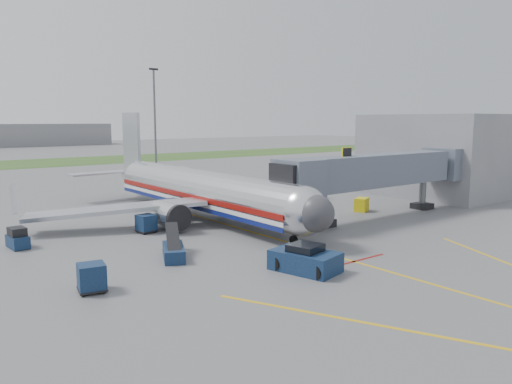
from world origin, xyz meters
TOP-DOWN VIEW (x-y plane):
  - ground at (0.00, 0.00)m, footprint 400.00×400.00m
  - grass_strip at (0.00, 90.00)m, footprint 300.00×25.00m
  - apron_markings at (0.00, -7.40)m, footprint 21.52×50.00m
  - airliner at (0.00, 15.25)m, footprint 32.10×35.67m
  - jet_bridge at (12.86, 5.00)m, footprint 25.30×4.00m
  - terminal at (30.00, 10.00)m, footprint 10.00×16.00m
  - light_mast_right at (25.00, 75.00)m, footprint 2.00×0.44m
  - pushback_tug at (-4.00, -3.50)m, footprint 3.42×4.59m
  - baggage_tug at (-16.82, 13.57)m, footprint 1.30×2.27m
  - baggage_cart_a at (-3.00, 15.91)m, footprint 1.89×1.89m
  - baggage_cart_b at (-15.87, 0.83)m, footprint 1.70×1.70m
  - baggage_cart_c at (-7.12, 12.45)m, footprint 1.57×1.57m
  - belt_loader at (-9.12, 4.04)m, footprint 2.77×4.26m
  - ground_power_cart at (14.83, 8.00)m, footprint 2.04×1.76m
  - ramp_worker at (-7.82, 6.11)m, footprint 0.85×0.83m

SIDE VIEW (x-z plane):
  - ground at x=0.00m, z-range 0.00..0.00m
  - apron_markings at x=0.00m, z-range 0.00..0.01m
  - grass_strip at x=0.00m, z-range 0.00..0.01m
  - belt_loader at x=-9.12m, z-range -0.51..1.53m
  - ground_power_cart at x=14.83m, z-range -0.01..1.36m
  - baggage_tug at x=-16.82m, z-range -0.09..1.45m
  - pushback_tug at x=-4.00m, z-range -0.14..1.57m
  - baggage_cart_c at x=-7.12m, z-range 0.01..1.52m
  - baggage_cart_b at x=-15.87m, z-range 0.01..1.58m
  - ramp_worker at x=-7.82m, z-range 0.00..1.97m
  - baggage_cart_a at x=-3.00m, z-range 0.02..1.98m
  - airliner at x=0.00m, z-range -2.48..7.77m
  - jet_bridge at x=12.86m, z-range 1.02..7.92m
  - terminal at x=30.00m, z-range 0.00..10.00m
  - light_mast_right at x=25.00m, z-range 0.58..20.98m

